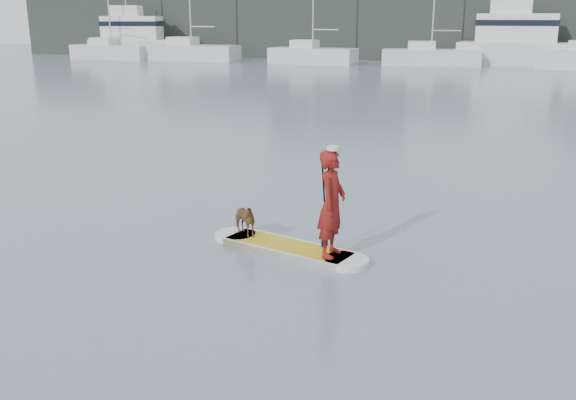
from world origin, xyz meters
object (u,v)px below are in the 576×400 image
(paddler, at_px, (332,204))
(sailboat_c, at_px, (312,55))
(sailboat_b, at_px, (191,51))
(sailboat_d, at_px, (430,55))
(paddleboard, at_px, (288,248))
(dog, at_px, (243,219))
(motor_yacht_a, at_px, (524,42))
(motor_yacht_b, at_px, (138,39))
(sailboat_a, at_px, (111,51))

(paddler, xyz_separation_m, sailboat_c, (-12.28, 46.74, -0.25))
(paddler, distance_m, sailboat_b, 53.34)
(sailboat_b, distance_m, sailboat_d, 22.57)
(paddleboard, bearing_deg, dog, 180.00)
(paddleboard, height_order, motor_yacht_a, motor_yacht_a)
(paddler, xyz_separation_m, motor_yacht_a, (5.84, 50.09, 0.96))
(dog, height_order, sailboat_d, sailboat_d)
(sailboat_b, bearing_deg, motor_yacht_b, 164.80)
(sailboat_a, distance_m, sailboat_b, 8.51)
(sailboat_c, relative_size, motor_yacht_b, 1.04)
(paddleboard, xyz_separation_m, paddler, (0.88, -0.28, 1.02))
(paddler, height_order, motor_yacht_b, motor_yacht_b)
(dog, height_order, sailboat_c, sailboat_c)
(motor_yacht_b, bearing_deg, sailboat_a, -131.31)
(sailboat_a, bearing_deg, dog, -50.98)
(sailboat_b, bearing_deg, paddleboard, -59.48)
(sailboat_a, bearing_deg, sailboat_c, 4.31)
(sailboat_b, distance_m, motor_yacht_a, 30.43)
(motor_yacht_a, bearing_deg, sailboat_a, -169.89)
(paddler, relative_size, sailboat_d, 0.16)
(sailboat_a, bearing_deg, motor_yacht_b, 64.82)
(sailboat_a, bearing_deg, motor_yacht_a, 9.70)
(paddler, height_order, motor_yacht_a, motor_yacht_a)
(paddleboard, xyz_separation_m, sailboat_c, (-11.40, 46.47, 0.77))
(paddleboard, distance_m, sailboat_c, 47.85)
(sailboat_b, relative_size, sailboat_c, 1.21)
(sailboat_a, height_order, sailboat_d, sailboat_d)
(dog, height_order, sailboat_a, sailboat_a)
(sailboat_b, relative_size, motor_yacht_b, 1.26)
(sailboat_b, bearing_deg, paddler, -58.76)
(paddler, relative_size, sailboat_a, 0.16)
(motor_yacht_a, relative_size, motor_yacht_b, 1.14)
(sailboat_b, distance_m, sailboat_c, 12.19)
(sailboat_b, bearing_deg, sailboat_d, 4.61)
(motor_yacht_a, bearing_deg, paddleboard, -92.00)
(dog, xyz_separation_m, sailboat_c, (-10.39, 46.15, 0.39))
(dog, xyz_separation_m, sailboat_a, (-31.06, 46.50, 0.39))
(sailboat_a, xyz_separation_m, sailboat_b, (8.50, 0.31, 0.11))
(sailboat_b, xyz_separation_m, sailboat_c, (12.17, -0.66, -0.12))
(sailboat_c, height_order, motor_yacht_a, sailboat_c)
(sailboat_b, height_order, motor_yacht_b, sailboat_b)
(sailboat_a, distance_m, sailboat_d, 31.07)
(paddler, relative_size, sailboat_c, 0.17)
(sailboat_c, xyz_separation_m, motor_yacht_a, (18.12, 3.35, 1.20))
(paddleboard, distance_m, sailboat_a, 56.75)
(paddleboard, height_order, sailboat_c, sailboat_c)
(dog, distance_m, motor_yacht_b, 57.38)
(paddler, xyz_separation_m, sailboat_a, (-32.95, 47.09, -0.24))
(sailboat_a, xyz_separation_m, motor_yacht_a, (38.80, 3.00, 1.20))
(dog, height_order, sailboat_b, sailboat_b)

